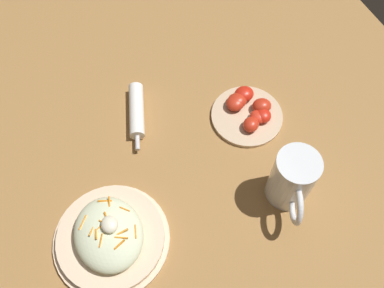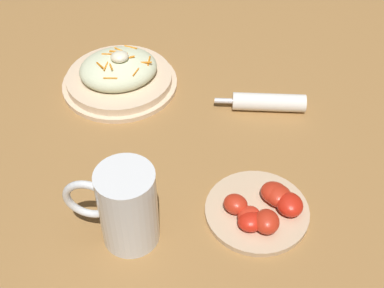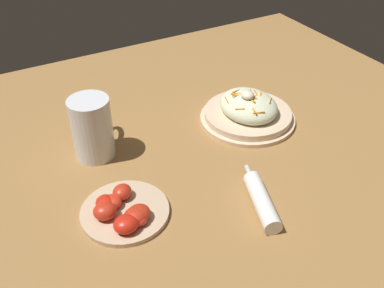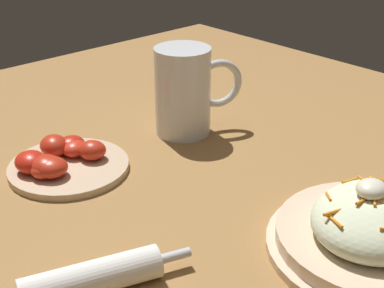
% 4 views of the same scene
% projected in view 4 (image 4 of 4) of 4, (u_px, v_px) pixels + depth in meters
% --- Properties ---
extents(ground_plane, '(1.43, 1.43, 0.00)m').
position_uv_depth(ground_plane, '(173.00, 241.00, 0.63)').
color(ground_plane, '#9E703D').
extents(salad_plate, '(0.24, 0.24, 0.09)m').
position_uv_depth(salad_plate, '(375.00, 230.00, 0.60)').
color(salad_plate, beige).
rests_on(salad_plate, ground_plane).
extents(beer_mug, '(0.14, 0.09, 0.14)m').
position_uv_depth(beer_mug, '(184.00, 96.00, 0.87)').
color(beer_mug, white).
rests_on(beer_mug, ground_plane).
extents(napkin_roll, '(0.18, 0.08, 0.04)m').
position_uv_depth(napkin_roll, '(94.00, 278.00, 0.55)').
color(napkin_roll, white).
rests_on(napkin_roll, ground_plane).
extents(tomato_plate, '(0.17, 0.17, 0.04)m').
position_uv_depth(tomato_plate, '(62.00, 161.00, 0.77)').
color(tomato_plate, '#D1B28E').
rests_on(tomato_plate, ground_plane).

